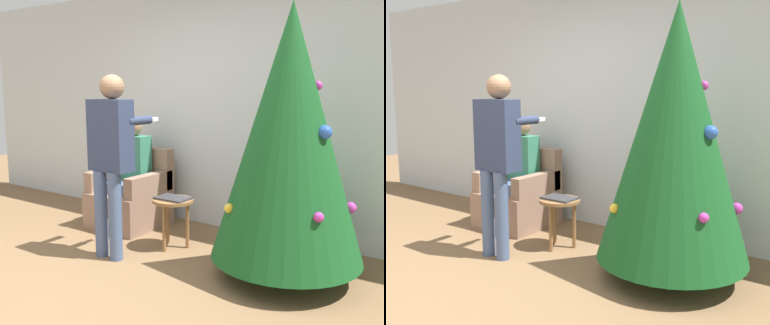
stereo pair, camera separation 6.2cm
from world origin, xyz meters
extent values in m
plane|color=brown|center=(0.00, 0.00, 0.00)|extent=(14.00, 14.00, 0.00)
cube|color=silver|center=(0.00, 2.23, 1.35)|extent=(8.00, 0.06, 2.70)
cylinder|color=brown|center=(1.21, 1.33, 0.09)|extent=(0.10, 0.10, 0.18)
cone|color=#144C1E|center=(1.21, 1.33, 1.19)|extent=(1.22, 1.22, 2.04)
sphere|color=#B23399|center=(1.58, 1.02, 0.65)|extent=(0.08, 0.08, 0.08)
sphere|color=#2856B2|center=(1.51, 1.27, 1.23)|extent=(0.11, 0.11, 0.11)
sphere|color=#B23399|center=(1.38, 1.43, 1.57)|extent=(0.07, 0.07, 0.07)
sphere|color=#B23399|center=(1.66, 1.52, 0.62)|extent=(0.09, 0.09, 0.09)
sphere|color=gold|center=(0.88, 0.96, 0.62)|extent=(0.08, 0.08, 0.08)
cube|color=#93705B|center=(-0.82, 1.65, 0.20)|extent=(0.72, 0.76, 0.40)
cube|color=#93705B|center=(-0.82, 1.96, 0.63)|extent=(0.72, 0.14, 0.46)
cube|color=#93705B|center=(-1.12, 1.65, 0.51)|extent=(0.12, 0.68, 0.22)
cube|color=#93705B|center=(-0.52, 1.65, 0.51)|extent=(0.12, 0.68, 0.22)
cylinder|color=#475B84|center=(-0.92, 1.45, 0.20)|extent=(0.11, 0.11, 0.40)
cylinder|color=#475B84|center=(-0.72, 1.45, 0.20)|extent=(0.11, 0.11, 0.40)
cube|color=#475B84|center=(-0.82, 1.60, 0.46)|extent=(0.32, 0.40, 0.12)
cube|color=#337A5B|center=(-0.82, 1.75, 0.77)|extent=(0.36, 0.20, 0.50)
sphere|color=#936B4C|center=(-0.82, 1.75, 1.12)|extent=(0.20, 0.20, 0.20)
cylinder|color=#475B84|center=(-0.39, 0.81, 0.41)|extent=(0.12, 0.12, 0.81)
cylinder|color=#475B84|center=(-0.21, 0.81, 0.41)|extent=(0.12, 0.12, 0.81)
cube|color=#2D3856|center=(-0.30, 0.87, 1.13)|extent=(0.40, 0.20, 0.64)
sphere|color=#936B4C|center=(-0.30, 0.91, 1.56)|extent=(0.22, 0.22, 0.22)
cylinder|color=#2D3856|center=(-0.47, 1.06, 1.26)|extent=(0.08, 0.30, 0.08)
cylinder|color=#2D3856|center=(-0.13, 1.06, 1.26)|extent=(0.08, 0.30, 0.08)
cube|color=white|center=(-0.13, 1.25, 1.26)|extent=(0.04, 0.14, 0.04)
cylinder|color=olive|center=(0.03, 1.36, 0.47)|extent=(0.40, 0.40, 0.03)
cylinder|color=olive|center=(0.03, 1.22, 0.23)|extent=(0.04, 0.04, 0.46)
cylinder|color=olive|center=(0.15, 1.43, 0.23)|extent=(0.04, 0.04, 0.46)
cylinder|color=olive|center=(-0.10, 1.43, 0.23)|extent=(0.04, 0.04, 0.46)
cube|color=#38383D|center=(0.03, 1.36, 0.50)|extent=(0.32, 0.23, 0.02)
camera|label=1|loc=(2.59, -2.00, 1.55)|focal=42.00mm
camera|label=2|loc=(2.64, -1.97, 1.55)|focal=42.00mm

